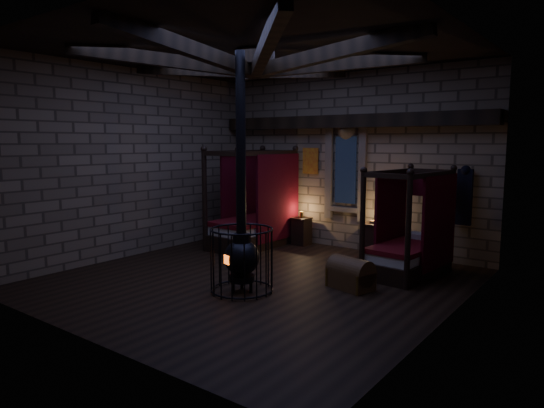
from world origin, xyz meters
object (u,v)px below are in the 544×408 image
Objects in this scene: trunk_left at (226,240)px; stove at (242,255)px; trunk_right at (351,274)px; bed_right at (409,249)px; bed_left at (254,223)px.

stove is at bearing -34.94° from trunk_left.
trunk_left is at bearing -179.96° from trunk_right.
trunk_right is 1.96m from stove.
bed_right is at bearing 87.28° from trunk_right.
bed_right is at bearing -1.20° from bed_left.
bed_left is at bearing 167.83° from trunk_right.
trunk_right is at bearing 61.57° from stove.
bed_left is at bearing 82.26° from trunk_left.
trunk_right is at bearing -5.85° from trunk_left.
trunk_right is at bearing -24.52° from bed_left.
bed_right reaches higher than trunk_right.
stove reaches higher than trunk_right.
trunk_right is (-0.46, -1.56, -0.25)m from bed_right.
bed_left is 0.91m from trunk_left.
bed_right is 0.50× the size of stove.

